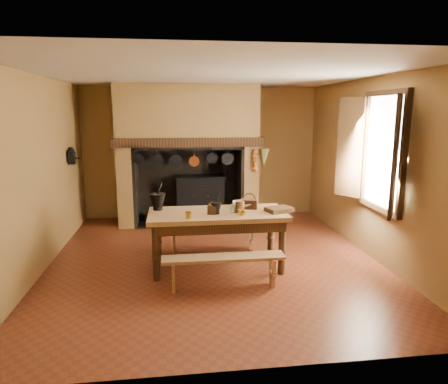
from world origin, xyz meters
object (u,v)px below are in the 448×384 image
Objects in this scene: iron_range at (201,197)px; mixing_bowl at (244,205)px; bench_front at (224,264)px; coffee_grinder at (212,209)px; wicker_basket at (249,203)px; work_table at (217,221)px.

iron_range reaches higher than mixing_bowl.
coffee_grinder is (-0.08, 0.62, 0.59)m from bench_front.
work_table is at bearing -144.21° from wicker_basket.
iron_range is 2.73m from wicker_basket.
wicker_basket reaches higher than mixing_bowl.
coffee_grinder is at bearing -147.73° from mixing_bowl.
work_table is 6.89× the size of wicker_basket.
work_table is 0.52m from mixing_bowl.
mixing_bowl is 0.10m from wicker_basket.
coffee_grinder reaches higher than mixing_bowl.
iron_range is 1.00× the size of bench_front.
wicker_basket is (0.07, -0.06, 0.04)m from mixing_bowl.
mixing_bowl is at bearing 154.78° from wicker_basket.
iron_range is 8.27× the size of coffee_grinder.
mixing_bowl is at bearing -79.32° from iron_range.
bench_front is 1.18m from mixing_bowl.
mixing_bowl is at bearing 28.94° from work_table.
wicker_basket is at bearing 37.41° from coffee_grinder.
iron_range is at bearing 90.95° from bench_front.
coffee_grinder is 0.64m from wicker_basket.
work_table is 0.80m from bench_front.
work_table is 0.24m from coffee_grinder.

